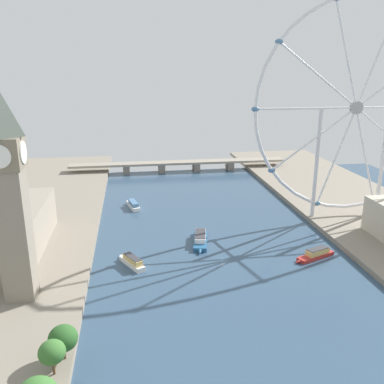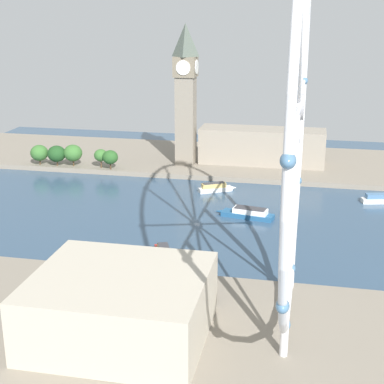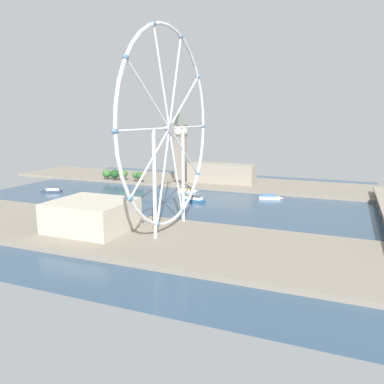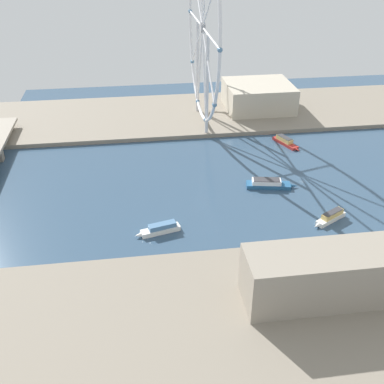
{
  "view_description": "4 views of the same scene",
  "coord_description": "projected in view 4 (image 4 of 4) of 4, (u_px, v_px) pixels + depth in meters",
  "views": [
    {
      "loc": [
        -44.49,
        -188.03,
        95.97
      ],
      "look_at": [
        -7.48,
        58.76,
        19.73
      ],
      "focal_mm": 38.31,
      "sensor_mm": 36.0,
      "label": 1
    },
    {
      "loc": [
        266.52,
        52.46,
        100.49
      ],
      "look_at": [
        17.99,
        1.14,
        19.86
      ],
      "focal_mm": 54.97,
      "sensor_mm": 36.0,
      "label": 2
    },
    {
      "loc": [
        322.32,
        158.44,
        78.97
      ],
      "look_at": [
        16.37,
        33.57,
        14.22
      ],
      "focal_mm": 35.49,
      "sensor_mm": 36.0,
      "label": 3
    },
    {
      "loc": [
        -237.76,
        101.65,
        138.43
      ],
      "look_at": [
        -19.55,
        71.41,
        7.23
      ],
      "focal_mm": 43.42,
      "sensor_mm": 36.0,
      "label": 4
    }
  ],
  "objects": [
    {
      "name": "tour_boat_4",
      "position": [
        331.0,
        217.0,
        243.97
      ],
      "size": [
        13.94,
        21.31,
        5.29
      ],
      "rotation": [
        0.0,
        0.0,
        2.08
      ],
      "color": "white",
      "rests_on": "ground_plane"
    },
    {
      "name": "riverbank_right",
      "position": [
        256.0,
        111.0,
        379.53
      ],
      "size": [
        90.0,
        520.0,
        3.0
      ],
      "primitive_type": "cube",
      "color": "gray",
      "rests_on": "ground_plane"
    },
    {
      "name": "ferris_wheel",
      "position": [
        203.0,
        28.0,
        321.66
      ],
      "size": [
        132.61,
        3.2,
        134.27
      ],
      "color": "silver",
      "rests_on": "riverbank_right"
    },
    {
      "name": "riverside_hall",
      "position": [
        258.0,
        96.0,
        375.68
      ],
      "size": [
        46.78,
        52.34,
        20.29
      ],
      "primitive_type": "cube",
      "color": "#BCB29E",
      "rests_on": "riverbank_right"
    },
    {
      "name": "tour_boat_1",
      "position": [
        285.0,
        142.0,
        326.02
      ],
      "size": [
        25.49,
        13.41,
        5.27
      ],
      "rotation": [
        0.0,
        0.0,
        3.53
      ],
      "color": "#B22D28",
      "rests_on": "ground_plane"
    },
    {
      "name": "ground_plane",
      "position": [
        303.0,
        178.0,
        285.17
      ],
      "size": [
        393.56,
        393.56,
        0.0
      ],
      "primitive_type": "plane",
      "color": "#334C66"
    },
    {
      "name": "parliament_block",
      "position": [
        342.0,
        274.0,
        187.13
      ],
      "size": [
        22.0,
        79.59,
        22.72
      ],
      "primitive_type": "cube",
      "color": "gray",
      "rests_on": "riverbank_left"
    },
    {
      "name": "tour_boat_2",
      "position": [
        268.0,
        184.0,
        274.52
      ],
      "size": [
        11.93,
        30.69,
        5.18
      ],
      "rotation": [
        0.0,
        0.0,
        4.53
      ],
      "color": "#235684",
      "rests_on": "ground_plane"
    },
    {
      "name": "tour_boat_0",
      "position": [
        160.0,
        229.0,
        234.86
      ],
      "size": [
        9.68,
        23.87,
        5.05
      ],
      "rotation": [
        0.0,
        0.0,
        1.81
      ],
      "color": "white",
      "rests_on": "ground_plane"
    }
  ]
}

